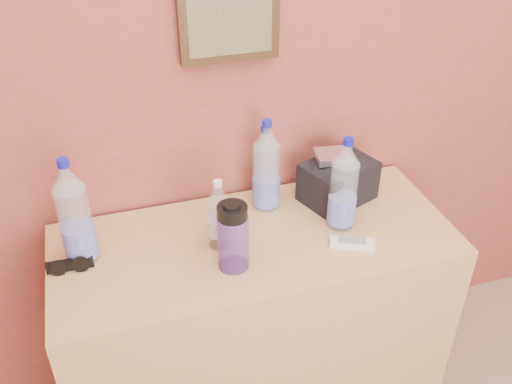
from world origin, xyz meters
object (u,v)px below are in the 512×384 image
(pet_large_b, at_px, (265,171))
(foil_packet, at_px, (333,156))
(pet_small, at_px, (219,218))
(sunglasses, at_px, (70,265))
(ac_remote, at_px, (352,243))
(dresser, at_px, (255,326))
(toiletry_bag, at_px, (338,179))
(pet_large_d, at_px, (344,188))
(nalgene_bottle, at_px, (233,236))
(pet_large_a, at_px, (75,217))
(pet_large_c, at_px, (266,170))

(pet_large_b, relative_size, foil_packet, 2.62)
(pet_small, bearing_deg, sunglasses, 177.90)
(ac_remote, relative_size, foil_packet, 1.23)
(dresser, bearing_deg, pet_large_b, 63.58)
(sunglasses, relative_size, toiletry_bag, 0.58)
(pet_small, distance_m, foil_packet, 0.45)
(pet_large_b, relative_size, ac_remote, 2.13)
(pet_large_d, bearing_deg, pet_large_b, 137.72)
(nalgene_bottle, bearing_deg, pet_large_b, 56.21)
(sunglasses, relative_size, foil_packet, 1.20)
(nalgene_bottle, bearing_deg, toiletry_bag, 28.23)
(pet_large_b, height_order, foil_packet, pet_large_b)
(ac_remote, bearing_deg, pet_large_d, 107.80)
(dresser, distance_m, pet_large_a, 0.76)
(sunglasses, bearing_deg, nalgene_bottle, -12.77)
(dresser, distance_m, foil_packet, 0.66)
(pet_large_d, bearing_deg, pet_large_c, 139.40)
(pet_large_a, relative_size, sunglasses, 2.56)
(pet_large_d, relative_size, ac_remote, 2.29)
(ac_remote, bearing_deg, foil_packet, 105.15)
(pet_large_c, bearing_deg, pet_large_a, -170.84)
(dresser, relative_size, sunglasses, 9.38)
(pet_small, bearing_deg, dresser, -1.89)
(pet_small, xyz_separation_m, foil_packet, (0.42, 0.13, 0.07))
(pet_large_d, bearing_deg, sunglasses, 177.96)
(pet_large_a, bearing_deg, foil_packet, 5.01)
(dresser, distance_m, nalgene_bottle, 0.52)
(toiletry_bag, height_order, foil_packet, foil_packet)
(pet_large_d, distance_m, ac_remote, 0.17)
(sunglasses, bearing_deg, toiletry_bag, 9.07)
(sunglasses, bearing_deg, pet_large_c, 14.30)
(sunglasses, bearing_deg, pet_large_d, 0.08)
(pet_large_c, xyz_separation_m, ac_remote, (0.19, -0.28, -0.13))
(ac_remote, height_order, toiletry_bag, toiletry_bag)
(ac_remote, xyz_separation_m, foil_packet, (0.03, 0.26, 0.16))
(nalgene_bottle, height_order, foil_packet, nalgene_bottle)
(foil_packet, bearing_deg, sunglasses, -172.50)
(pet_large_b, xyz_separation_m, nalgene_bottle, (-0.18, -0.27, -0.02))
(dresser, xyz_separation_m, pet_large_a, (-0.52, 0.06, 0.55))
(dresser, height_order, toiletry_bag, toiletry_bag)
(toiletry_bag, bearing_deg, ac_remote, -123.59)
(pet_large_d, bearing_deg, ac_remote, -94.75)
(pet_small, distance_m, nalgene_bottle, 0.11)
(toiletry_bag, bearing_deg, pet_small, 175.13)
(pet_large_a, distance_m, pet_large_d, 0.81)
(pet_large_b, distance_m, ac_remote, 0.37)
(nalgene_bottle, distance_m, toiletry_bag, 0.49)
(dresser, relative_size, pet_large_d, 4.00)
(pet_large_a, height_order, ac_remote, pet_large_a)
(pet_large_c, distance_m, foil_packet, 0.22)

